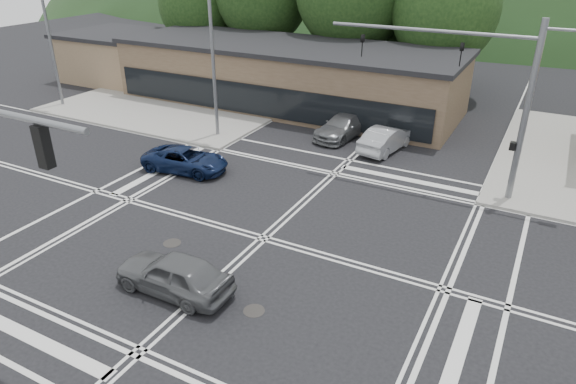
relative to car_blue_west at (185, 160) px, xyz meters
The scene contains 15 objects.
ground 7.99m from the car_blue_west, 29.52° to the right, with size 120.00×120.00×0.00m, color black.
sidewalk_nw 13.71m from the car_blue_west, 126.07° to the left, with size 16.00×16.00×0.15m, color gray.
commercial_row 13.19m from the car_blue_west, 94.67° to the left, with size 24.00×8.00×4.00m, color brown.
commercial_nw 21.53m from the car_blue_west, 142.55° to the left, with size 8.00×7.00×3.60m, color #846B4F.
hill_north 86.36m from the car_blue_west, 85.40° to the left, with size 252.00×126.00×140.00m, color #1F3718.
tree_n_c 22.37m from the car_blue_west, 68.44° to the left, with size 7.60×7.60×10.87m.
tree_n_d 23.71m from the car_blue_west, 124.42° to the left, with size 6.80×6.80×9.76m.
streetlight_nw 6.91m from the car_blue_west, 106.56° to the left, with size 2.50×0.25×9.00m.
streetlight_w 16.45m from the car_blue_west, 161.32° to the left, with size 2.50×0.25×9.00m.
signal_mast_ne 15.19m from the car_blue_west, 17.12° to the left, with size 11.65×0.30×8.00m.
car_blue_west is the anchor object (origin of this frame).
car_grey_center 10.25m from the car_blue_west, 53.92° to the right, with size 1.68×4.19×1.43m, color #535557.
car_queue_a 11.17m from the car_blue_west, 42.83° to the left, with size 1.48×4.23×1.39m, color #999B9F.
car_queue_b 17.17m from the car_blue_west, 62.48° to the left, with size 1.68×4.18×1.42m, color beige.
car_northbound 10.02m from the car_blue_west, 58.67° to the left, with size 1.91×4.70×1.36m, color #5D5F61.
Camera 1 is at (9.12, -15.07, 10.73)m, focal length 32.00 mm.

